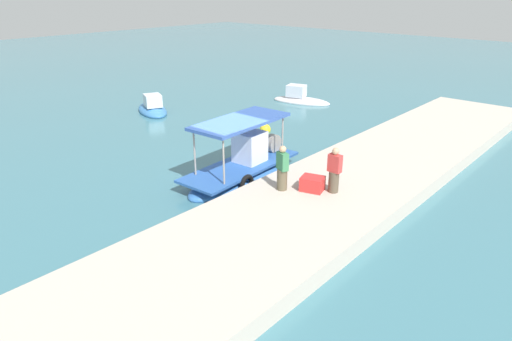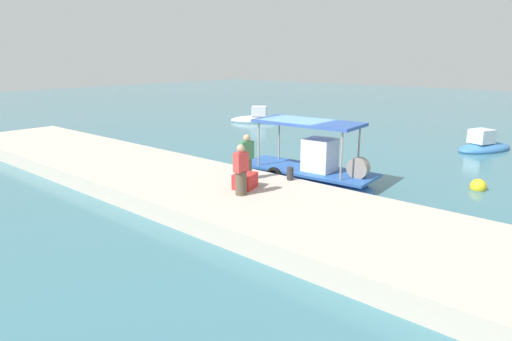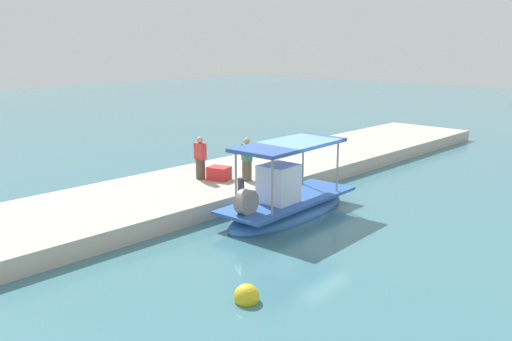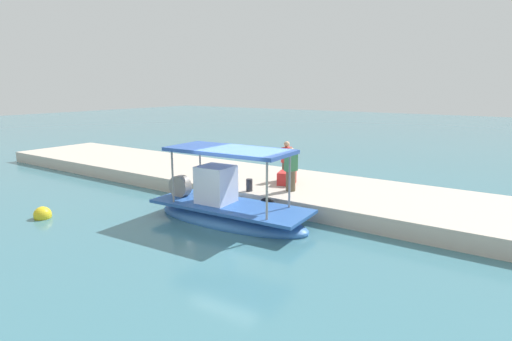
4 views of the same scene
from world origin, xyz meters
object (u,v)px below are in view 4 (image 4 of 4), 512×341
Objects in this scene: main_fishing_boat at (228,209)px; cargo_crate at (287,178)px; mooring_bollard at (249,185)px; fisherman_near_bollard at (286,163)px; marker_buoy at (43,215)px; fisherman_by_crate at (291,171)px.

main_fishing_boat is 3.60m from cargo_crate.
fisherman_near_bollard is at bearing -94.84° from mooring_bollard.
main_fishing_boat is at bearing 86.73° from cargo_crate.
main_fishing_boat reaches higher than marker_buoy.
mooring_bollard reaches higher than marker_buoy.
marker_buoy is (6.29, 6.14, -1.22)m from fisherman_by_crate.
marker_buoy is (5.43, 3.41, -0.31)m from main_fishing_boat.
main_fishing_boat is 3.55× the size of fisherman_near_bollard.
cargo_crate is at bearing 121.80° from fisherman_near_bollard.
fisherman_near_bollard is 9.32m from marker_buoy.
marker_buoy is (5.63, 6.98, -0.72)m from cargo_crate.
mooring_bollard is at bearing 36.56° from fisherman_by_crate.
cargo_crate is (-0.39, 0.63, -0.49)m from fisherman_near_bollard.
fisherman_near_bollard is at bearing -124.56° from marker_buoy.
marker_buoy is (5.04, 5.21, -0.71)m from mooring_bollard.
mooring_bollard is 0.59× the size of cargo_crate.
main_fishing_boat is 6.42m from marker_buoy.
main_fishing_boat is 4.30m from fisherman_near_bollard.
fisherman_by_crate is 1.64m from mooring_bollard.
cargo_crate is at bearing -128.87° from marker_buoy.
fisherman_near_bollard is 1.81m from fisherman_by_crate.
mooring_bollard is at bearing 85.16° from fisherman_near_bollard.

